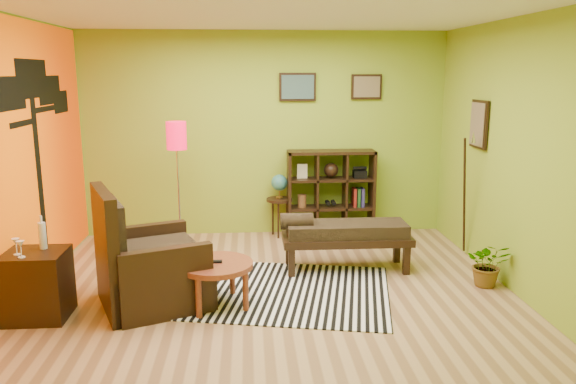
{
  "coord_description": "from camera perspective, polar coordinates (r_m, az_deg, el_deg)",
  "views": [
    {
      "loc": [
        -0.24,
        -5.5,
        2.25
      ],
      "look_at": [
        0.16,
        0.07,
        1.05
      ],
      "focal_mm": 35.0,
      "sensor_mm": 36.0,
      "label": 1
    }
  ],
  "objects": [
    {
      "name": "ground",
      "position": [
        5.95,
        -1.55,
        -10.11
      ],
      "size": [
        5.0,
        5.0,
        0.0
      ],
      "primitive_type": "plane",
      "color": "tan",
      "rests_on": "ground"
    },
    {
      "name": "room_shell",
      "position": [
        5.54,
        -2.63,
        7.44
      ],
      "size": [
        5.04,
        4.54,
        2.82
      ],
      "color": "#88AB2B",
      "rests_on": "ground"
    },
    {
      "name": "zebra_rug",
      "position": [
        5.97,
        -1.34,
        -9.98
      ],
      "size": [
        2.65,
        2.13,
        0.01
      ],
      "primitive_type": "cube",
      "rotation": [
        0.0,
        0.0,
        -0.2
      ],
      "color": "white",
      "rests_on": "ground"
    },
    {
      "name": "coffee_table",
      "position": [
        5.53,
        -7.34,
        -7.72
      ],
      "size": [
        0.72,
        0.72,
        0.46
      ],
      "color": "brown",
      "rests_on": "ground"
    },
    {
      "name": "armchair",
      "position": [
        5.7,
        -14.13,
        -7.63
      ],
      "size": [
        1.26,
        1.24,
        1.19
      ],
      "color": "black",
      "rests_on": "ground"
    },
    {
      "name": "side_cabinet",
      "position": [
        5.74,
        -24.11,
        -8.57
      ],
      "size": [
        0.54,
        0.49,
        0.95
      ],
      "color": "black",
      "rests_on": "ground"
    },
    {
      "name": "floor_lamp",
      "position": [
        6.95,
        -11.22,
        4.43
      ],
      "size": [
        0.25,
        0.25,
        1.67
      ],
      "color": "silver",
      "rests_on": "ground"
    },
    {
      "name": "globe_table",
      "position": [
        7.73,
        -0.89,
        0.24
      ],
      "size": [
        0.36,
        0.36,
        0.87
      ],
      "color": "black",
      "rests_on": "ground"
    },
    {
      "name": "cube_shelf",
      "position": [
        7.8,
        4.46,
        -0.15
      ],
      "size": [
        1.2,
        0.35,
        1.2
      ],
      "color": "black",
      "rests_on": "ground"
    },
    {
      "name": "bench",
      "position": [
        6.49,
        5.61,
        -4.18
      ],
      "size": [
        1.5,
        0.53,
        0.68
      ],
      "color": "black",
      "rests_on": "ground"
    },
    {
      "name": "potted_plant",
      "position": [
        6.41,
        19.63,
        -7.35
      ],
      "size": [
        0.58,
        0.61,
        0.38
      ],
      "primitive_type": "imported",
      "rotation": [
        0.0,
        0.0,
        -0.32
      ],
      "color": "#26661E",
      "rests_on": "ground"
    }
  ]
}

